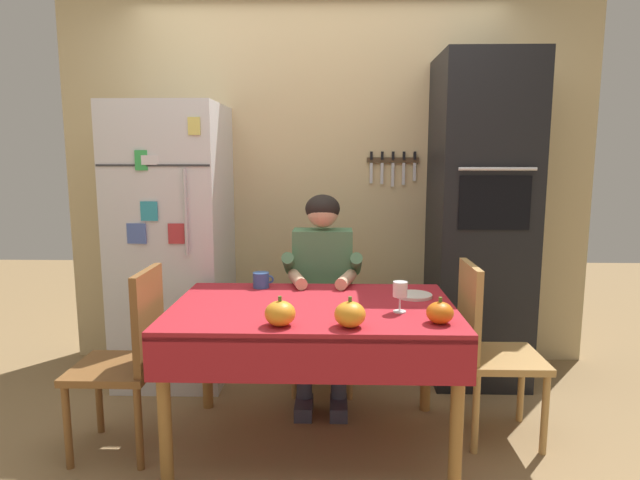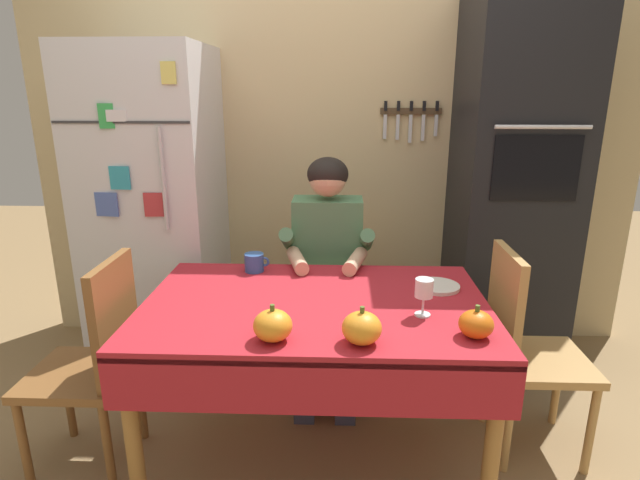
{
  "view_description": "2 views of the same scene",
  "coord_description": "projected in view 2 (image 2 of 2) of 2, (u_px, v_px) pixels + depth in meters",
  "views": [
    {
      "loc": [
        0.11,
        -2.48,
        1.47
      ],
      "look_at": [
        0.03,
        0.26,
        1.04
      ],
      "focal_mm": 30.03,
      "sensor_mm": 36.0,
      "label": 1
    },
    {
      "loc": [
        0.09,
        -1.81,
        1.57
      ],
      "look_at": [
        0.01,
        0.22,
        0.97
      ],
      "focal_mm": 28.43,
      "sensor_mm": 36.0,
      "label": 2
    }
  ],
  "objects": [
    {
      "name": "ground_plane",
      "position": [
        315.0,
        469.0,
        2.18
      ],
      "size": [
        10.0,
        10.0,
        0.0
      ],
      "primitive_type": "plane",
      "color": "#93754C",
      "rests_on": "ground"
    },
    {
      "name": "back_wall_assembly",
      "position": [
        333.0,
        135.0,
        3.1
      ],
      "size": [
        3.7,
        0.13,
        2.6
      ],
      "color": "#D1B784",
      "rests_on": "ground"
    },
    {
      "name": "refrigerator",
      "position": [
        156.0,
        212.0,
        2.88
      ],
      "size": [
        0.68,
        0.71,
        1.8
      ],
      "color": "silver",
      "rests_on": "ground"
    },
    {
      "name": "wall_oven",
      "position": [
        512.0,
        187.0,
        2.8
      ],
      "size": [
        0.6,
        0.64,
        2.1
      ],
      "color": "black",
      "rests_on": "ground"
    },
    {
      "name": "dining_table",
      "position": [
        315.0,
        322.0,
        2.07
      ],
      "size": [
        1.4,
        0.9,
        0.74
      ],
      "color": "#9E6B33",
      "rests_on": "ground"
    },
    {
      "name": "chair_behind_person",
      "position": [
        328.0,
        284.0,
        2.86
      ],
      "size": [
        0.4,
        0.4,
        0.93
      ],
      "color": "tan",
      "rests_on": "ground"
    },
    {
      "name": "seated_person",
      "position": [
        327.0,
        257.0,
        2.62
      ],
      "size": [
        0.47,
        0.55,
        1.25
      ],
      "color": "#38384C",
      "rests_on": "ground"
    },
    {
      "name": "chair_left_side",
      "position": [
        96.0,
        358.0,
        2.08
      ],
      "size": [
        0.4,
        0.4,
        0.93
      ],
      "color": "brown",
      "rests_on": "ground"
    },
    {
      "name": "chair_right_side",
      "position": [
        524.0,
        344.0,
        2.19
      ],
      "size": [
        0.4,
        0.4,
        0.93
      ],
      "color": "tan",
      "rests_on": "ground"
    },
    {
      "name": "coffee_mug",
      "position": [
        255.0,
        262.0,
        2.39
      ],
      "size": [
        0.12,
        0.09,
        0.09
      ],
      "color": "#2D569E",
      "rests_on": "dining_table"
    },
    {
      "name": "wine_glass",
      "position": [
        424.0,
        290.0,
        1.91
      ],
      "size": [
        0.07,
        0.07,
        0.15
      ],
      "color": "white",
      "rests_on": "dining_table"
    },
    {
      "name": "pumpkin_large",
      "position": [
        476.0,
        324.0,
        1.75
      ],
      "size": [
        0.12,
        0.12,
        0.12
      ],
      "color": "orange",
      "rests_on": "dining_table"
    },
    {
      "name": "pumpkin_medium",
      "position": [
        362.0,
        328.0,
        1.71
      ],
      "size": [
        0.14,
        0.14,
        0.13
      ],
      "color": "orange",
      "rests_on": "dining_table"
    },
    {
      "name": "pumpkin_small",
      "position": [
        273.0,
        325.0,
        1.73
      ],
      "size": [
        0.14,
        0.14,
        0.13
      ],
      "color": "orange",
      "rests_on": "dining_table"
    },
    {
      "name": "serving_tray",
      "position": [
        437.0,
        286.0,
        2.2
      ],
      "size": [
        0.19,
        0.19,
        0.02
      ],
      "primitive_type": "cylinder",
      "color": "silver",
      "rests_on": "dining_table"
    }
  ]
}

